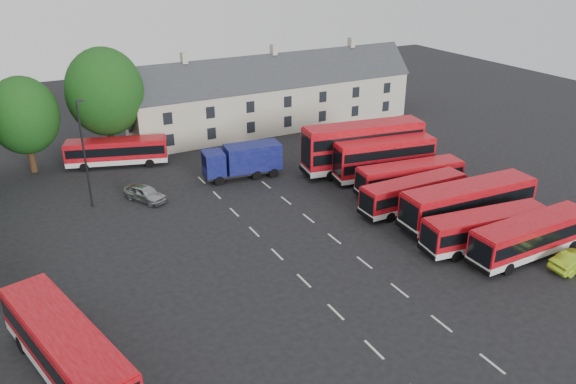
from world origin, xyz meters
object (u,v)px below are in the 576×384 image
object	(u,v)px
bus_dd_south	(384,157)
silver_car	(145,193)
lamppost	(84,152)
bus_row_a	(532,235)
box_truck	(243,160)
bus_west	(66,347)

from	to	relation	value
bus_dd_south	silver_car	world-z (taller)	bus_dd_south
bus_dd_south	lamppost	bearing A→B (deg)	174.17
bus_row_a	silver_car	world-z (taller)	bus_row_a
box_truck	lamppost	size ratio (longest dim) A/B	0.82
box_truck	bus_dd_south	bearing A→B (deg)	-23.23
bus_west	silver_car	world-z (taller)	bus_west
bus_west	lamppost	world-z (taller)	lamppost
bus_dd_south	box_truck	distance (m)	13.53
bus_row_a	lamppost	distance (m)	35.74
bus_row_a	bus_dd_south	distance (m)	16.82
bus_west	box_truck	xyz separation A→B (m)	(19.31, 20.88, -0.13)
bus_row_a	silver_car	distance (m)	31.76
bus_row_a	box_truck	xyz separation A→B (m)	(-12.18, 23.62, 0.07)
bus_dd_south	bus_west	xyz separation A→B (m)	(-30.99, -14.07, -0.32)
bus_dd_south	bus_west	world-z (taller)	bus_dd_south
bus_dd_south	lamppost	distance (m)	27.04
bus_row_a	box_truck	distance (m)	26.58
lamppost	box_truck	bearing A→B (deg)	-0.57
silver_car	lamppost	bearing A→B (deg)	138.42
lamppost	bus_row_a	bearing A→B (deg)	-41.89
bus_dd_south	bus_row_a	bearing A→B (deg)	-79.13
bus_west	box_truck	world-z (taller)	box_truck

